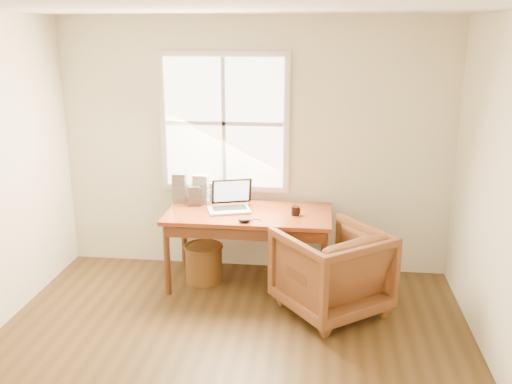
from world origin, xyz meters
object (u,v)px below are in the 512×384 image
wicker_stool (204,264)px  cd_stack_a (201,189)px  coffee_mug (295,211)px  desk (249,214)px  laptop (229,195)px  armchair (331,270)px

wicker_stool → cd_stack_a: (-0.06, 0.24, 0.72)m
wicker_stool → coffee_mug: coffee_mug is taller
desk → laptop: laptop is taller
armchair → coffee_mug: bearing=-89.3°
wicker_stool → coffee_mug: 1.10m
laptop → cd_stack_a: 0.40m
wicker_stool → laptop: size_ratio=0.79×
wicker_stool → laptop: laptop is taller
desk → laptop: 0.27m
desk → coffee_mug: (0.45, -0.04, 0.06)m
laptop → coffee_mug: size_ratio=5.35×
wicker_stool → coffee_mug: size_ratio=4.23×
laptop → coffee_mug: laptop is taller
coffee_mug → laptop: bearing=-172.2°
desk → coffee_mug: coffee_mug is taller
coffee_mug → cd_stack_a: size_ratio=0.29×
armchair → cd_stack_a: cd_stack_a is taller
wicker_stool → cd_stack_a: size_ratio=1.22×
wicker_stool → cd_stack_a: bearing=103.4°
desk → wicker_stool: bearing=180.0°
desk → cd_stack_a: 0.59m
laptop → wicker_stool: bearing=163.9°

